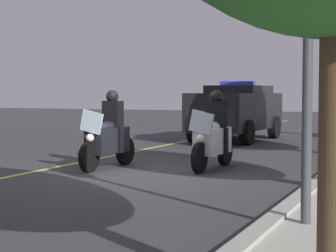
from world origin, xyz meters
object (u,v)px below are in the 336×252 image
object	(u,v)px
police_motorcycle_lead_right	(213,137)
police_suv	(237,110)
cyclist_background	(334,114)
police_motorcycle_lead_left	(108,137)

from	to	relation	value
police_motorcycle_lead_right	police_suv	world-z (taller)	police_suv
police_motorcycle_lead_right	cyclist_background	distance (m)	10.94
police_suv	police_motorcycle_lead_left	bearing A→B (deg)	-2.61
police_suv	cyclist_background	xyz separation A→B (m)	(-3.34, 2.83, -0.22)
police_motorcycle_lead_left	cyclist_background	distance (m)	12.10
police_motorcycle_lead_left	cyclist_background	size ratio (longest dim) A/B	1.22
police_motorcycle_lead_left	cyclist_background	bearing A→B (deg)	164.64
police_motorcycle_lead_right	cyclist_background	xyz separation A→B (m)	(-10.89, 1.04, 0.14)
police_motorcycle_lead_right	police_motorcycle_lead_left	bearing A→B (deg)	-70.17
police_motorcycle_lead_left	police_suv	world-z (taller)	police_suv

